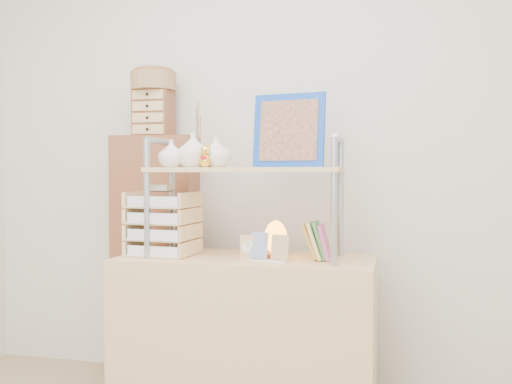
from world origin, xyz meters
TOP-DOWN VIEW (x-y plane):
  - room_shell at (0.00, 0.39)m, footprint 3.42×3.41m
  - desk at (0.00, 1.20)m, footprint 1.20×0.50m
  - cabinet at (-0.62, 1.57)m, footprint 0.47×0.27m
  - hutch at (-0.07, 1.21)m, footprint 0.90×0.34m
  - letter_tray at (-0.40, 1.16)m, footprint 0.29×0.28m
  - salt_lamp at (0.14, 1.22)m, footprint 0.11×0.11m
  - desk_clock at (0.03, 1.13)m, footprint 0.08×0.05m
  - postcard_stand at (0.13, 1.11)m, footprint 0.19×0.09m
  - drawer_chest at (-0.62, 1.55)m, footprint 0.20×0.16m
  - woven_basket at (-0.62, 1.55)m, footprint 0.25×0.25m

SIDE VIEW (x-z plane):
  - desk at x=0.00m, z-range 0.00..0.75m
  - cabinet at x=-0.62m, z-range 0.00..1.35m
  - postcard_stand at x=0.13m, z-range 0.72..0.85m
  - desk_clock at x=0.03m, z-range 0.75..0.86m
  - salt_lamp at x=0.14m, z-range 0.75..0.93m
  - letter_tray at x=-0.40m, z-range 0.72..1.06m
  - hutch at x=-0.07m, z-range 0.80..1.58m
  - drawer_chest at x=-0.62m, z-range 1.35..1.60m
  - woven_basket at x=-0.62m, z-range 1.60..1.70m
  - room_shell at x=0.00m, z-range 0.39..3.00m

